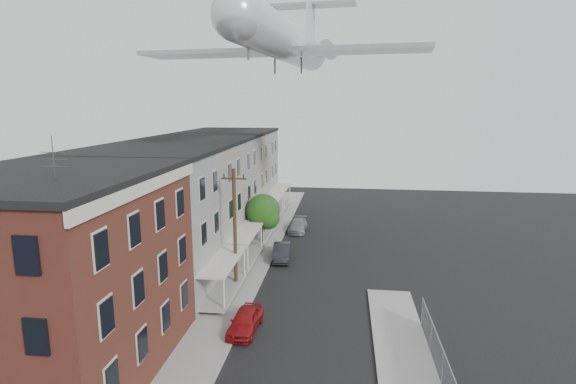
# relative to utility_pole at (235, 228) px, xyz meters

# --- Properties ---
(sidewalk_left) EXTENTS (3.00, 62.00, 0.12)m
(sidewalk_left) POSITION_rel_utility_pole_xyz_m (0.10, 6.00, -4.61)
(sidewalk_left) COLOR gray
(sidewalk_left) RESTS_ON ground
(curb_left) EXTENTS (0.15, 62.00, 0.14)m
(curb_left) POSITION_rel_utility_pole_xyz_m (1.55, 6.00, -4.60)
(curb_left) COLOR gray
(curb_left) RESTS_ON ground
(corner_building) EXTENTS (10.31, 12.30, 12.15)m
(corner_building) POSITION_rel_utility_pole_xyz_m (-6.40, -11.00, 0.49)
(corner_building) COLOR #3E1713
(corner_building) RESTS_ON ground
(row_house_a) EXTENTS (11.98, 7.00, 10.30)m
(row_house_a) POSITION_rel_utility_pole_xyz_m (-6.36, -1.50, 0.45)
(row_house_a) COLOR slate
(row_house_a) RESTS_ON ground
(row_house_b) EXTENTS (11.98, 7.00, 10.30)m
(row_house_b) POSITION_rel_utility_pole_xyz_m (-6.36, 5.50, 0.45)
(row_house_b) COLOR gray
(row_house_b) RESTS_ON ground
(row_house_c) EXTENTS (11.98, 7.00, 10.30)m
(row_house_c) POSITION_rel_utility_pole_xyz_m (-6.36, 12.50, 0.45)
(row_house_c) COLOR slate
(row_house_c) RESTS_ON ground
(row_house_d) EXTENTS (11.98, 7.00, 10.30)m
(row_house_d) POSITION_rel_utility_pole_xyz_m (-6.36, 19.50, 0.45)
(row_house_d) COLOR gray
(row_house_d) RESTS_ON ground
(row_house_e) EXTENTS (11.98, 7.00, 10.30)m
(row_house_e) POSITION_rel_utility_pole_xyz_m (-6.36, 26.50, 0.45)
(row_house_e) COLOR slate
(row_house_e) RESTS_ON ground
(utility_pole) EXTENTS (1.80, 0.26, 9.00)m
(utility_pole) POSITION_rel_utility_pole_xyz_m (0.00, 0.00, 0.00)
(utility_pole) COLOR black
(utility_pole) RESTS_ON ground
(street_tree) EXTENTS (3.22, 3.20, 5.20)m
(street_tree) POSITION_rel_utility_pole_xyz_m (0.33, 9.92, -1.22)
(street_tree) COLOR black
(street_tree) RESTS_ON ground
(car_near) EXTENTS (1.79, 3.99, 1.33)m
(car_near) POSITION_rel_utility_pole_xyz_m (2.00, -5.88, -4.01)
(car_near) COLOR maroon
(car_near) RESTS_ON ground
(car_mid) EXTENTS (1.87, 4.31, 1.38)m
(car_mid) POSITION_rel_utility_pole_xyz_m (2.38, 6.95, -3.98)
(car_mid) COLOR black
(car_mid) RESTS_ON ground
(car_far) EXTENTS (1.83, 4.37, 1.26)m
(car_far) POSITION_rel_utility_pole_xyz_m (2.87, 16.02, -4.04)
(car_far) COLOR gray
(car_far) RESTS_ON ground
(airplane) EXTENTS (24.64, 28.14, 8.11)m
(airplane) POSITION_rel_utility_pole_xyz_m (2.41, 10.46, 14.09)
(airplane) COLOR silver
(airplane) RESTS_ON ground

